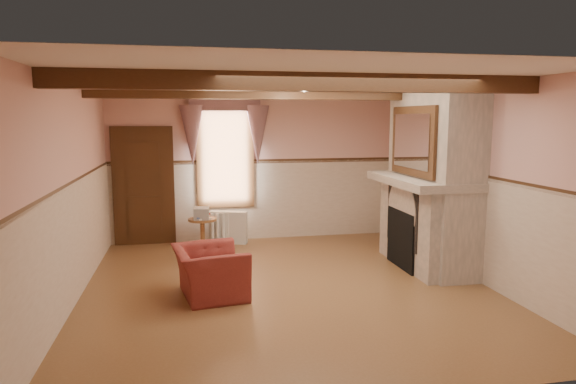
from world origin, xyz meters
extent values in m
cube|color=brown|center=(0.00, 0.00, 0.00)|extent=(5.50, 6.00, 0.01)
cube|color=silver|center=(0.00, 0.00, 2.80)|extent=(5.50, 6.00, 0.01)
cube|color=#D89F96|center=(0.00, 3.00, 1.40)|extent=(5.50, 0.02, 2.80)
cube|color=#D89F96|center=(0.00, -3.00, 1.40)|extent=(5.50, 0.02, 2.80)
cube|color=#D89F96|center=(-2.75, 0.00, 1.40)|extent=(0.02, 6.00, 2.80)
cube|color=#D89F96|center=(2.75, 0.00, 1.40)|extent=(0.02, 6.00, 2.80)
cube|color=black|center=(2.00, 0.60, 0.45)|extent=(0.20, 0.95, 0.90)
imported|color=maroon|center=(-1.06, -0.15, 0.32)|extent=(1.02, 1.12, 0.65)
cylinder|color=brown|center=(-1.07, 2.37, 0.28)|extent=(0.51, 0.51, 0.55)
cube|color=#B7AD8C|center=(-1.08, 2.34, 0.65)|extent=(0.29, 0.34, 0.20)
cube|color=silver|center=(-0.59, 2.70, 0.30)|extent=(0.72, 0.40, 0.60)
imported|color=brown|center=(2.24, 0.80, 1.46)|extent=(0.32, 0.32, 0.08)
cube|color=black|center=(2.24, 1.33, 1.52)|extent=(0.14, 0.24, 0.20)
cylinder|color=gold|center=(2.24, 1.27, 1.56)|extent=(0.11, 0.11, 0.28)
cylinder|color=#A42514|center=(2.24, -0.14, 1.50)|extent=(0.06, 0.06, 0.16)
cylinder|color=gold|center=(2.24, 0.11, 1.48)|extent=(0.06, 0.06, 0.12)
cube|color=gray|center=(2.42, 0.60, 1.40)|extent=(0.85, 2.00, 2.80)
cube|color=gray|center=(2.24, 0.60, 1.36)|extent=(1.05, 2.05, 0.12)
cube|color=silver|center=(2.06, 0.60, 1.97)|extent=(0.06, 1.44, 1.04)
cube|color=black|center=(-2.10, 2.94, 1.05)|extent=(1.10, 0.10, 2.10)
cube|color=white|center=(-0.60, 2.97, 1.65)|extent=(1.06, 0.08, 2.02)
cube|color=gray|center=(-0.60, 2.88, 2.25)|extent=(1.30, 0.14, 1.40)
cube|color=black|center=(0.00, -1.20, 2.70)|extent=(5.50, 0.18, 0.20)
cube|color=black|center=(0.00, 1.20, 2.70)|extent=(5.50, 0.18, 0.20)
camera|label=1|loc=(-1.32, -6.70, 2.31)|focal=32.00mm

